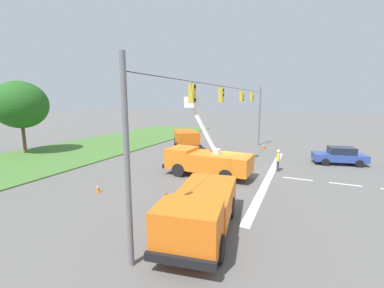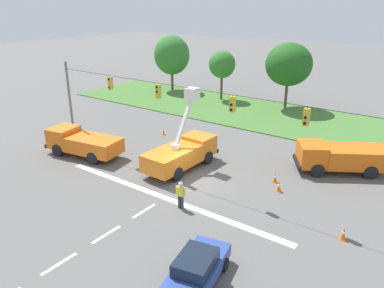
% 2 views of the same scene
% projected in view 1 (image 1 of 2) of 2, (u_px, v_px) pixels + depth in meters
% --- Properties ---
extents(ground_plane, '(200.00, 200.00, 0.00)m').
position_uv_depth(ground_plane, '(231.00, 171.00, 20.72)').
color(ground_plane, '#605E5B').
extents(grass_verge, '(56.00, 12.00, 0.10)m').
position_uv_depth(grass_verge, '(70.00, 152.00, 27.88)').
color(grass_verge, '#477533').
rests_on(grass_verge, ground).
extents(lane_markings, '(17.60, 15.25, 0.01)m').
position_uv_depth(lane_markings, '(290.00, 178.00, 18.92)').
color(lane_markings, silver).
rests_on(lane_markings, ground).
extents(signal_gantry, '(26.20, 0.33, 7.20)m').
position_uv_depth(signal_gantry, '(232.00, 114.00, 19.92)').
color(signal_gantry, slate).
rests_on(signal_gantry, ground).
extents(tree_centre, '(5.22, 5.61, 7.61)m').
position_uv_depth(tree_centre, '(20.00, 105.00, 26.50)').
color(tree_centre, brown).
rests_on(tree_centre, ground).
extents(utility_truck_bucket_lift, '(2.64, 6.60, 5.92)m').
position_uv_depth(utility_truck_bucket_lift, '(207.00, 159.00, 19.28)').
color(utility_truck_bucket_lift, orange).
rests_on(utility_truck_bucket_lift, ground).
extents(utility_truck_support_near, '(6.71, 3.38, 2.10)m').
position_uv_depth(utility_truck_support_near, '(201.00, 209.00, 10.93)').
color(utility_truck_support_near, orange).
rests_on(utility_truck_support_near, ground).
extents(utility_truck_support_far, '(6.82, 5.51, 2.11)m').
position_uv_depth(utility_truck_support_far, '(186.00, 138.00, 30.70)').
color(utility_truck_support_far, orange).
rests_on(utility_truck_support_far, ground).
extents(sedan_blue, '(2.60, 4.57, 1.56)m').
position_uv_depth(sedan_blue, '(340.00, 156.00, 22.84)').
color(sedan_blue, '#2D4799').
rests_on(sedan_blue, ground).
extents(road_worker, '(0.64, 0.31, 1.77)m').
position_uv_depth(road_worker, '(278.00, 159.00, 20.61)').
color(road_worker, '#383842').
rests_on(road_worker, ground).
extents(traffic_cone_foreground_left, '(0.36, 0.36, 0.73)m').
position_uv_depth(traffic_cone_foreground_left, '(213.00, 152.00, 26.26)').
color(traffic_cone_foreground_left, orange).
rests_on(traffic_cone_foreground_left, ground).
extents(traffic_cone_foreground_right, '(0.36, 0.36, 0.59)m').
position_uv_depth(traffic_cone_foreground_right, '(98.00, 188.00, 16.04)').
color(traffic_cone_foreground_right, orange).
rests_on(traffic_cone_foreground_right, ground).
extents(traffic_cone_mid_left, '(0.36, 0.36, 0.74)m').
position_uv_depth(traffic_cone_mid_left, '(263.00, 146.00, 29.77)').
color(traffic_cone_mid_left, orange).
rests_on(traffic_cone_mid_left, ground).
extents(traffic_cone_mid_right, '(0.36, 0.36, 0.77)m').
position_uv_depth(traffic_cone_mid_right, '(226.00, 152.00, 26.51)').
color(traffic_cone_mid_right, orange).
rests_on(traffic_cone_mid_right, ground).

